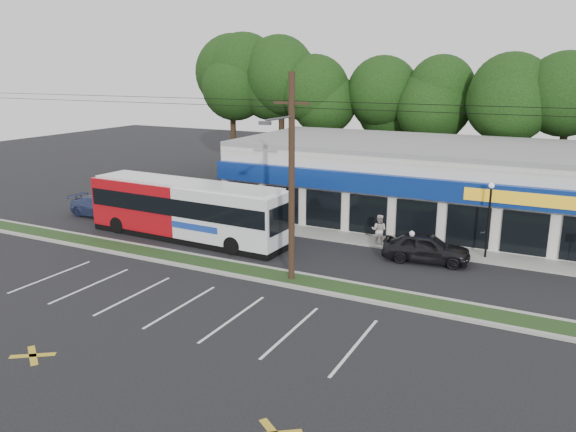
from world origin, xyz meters
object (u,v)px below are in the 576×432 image
(utility_pole, at_px, (288,172))
(pedestrian_a, at_px, (411,246))
(car_dark, at_px, (426,248))
(lamp_post, at_px, (489,212))
(metrobus, at_px, (187,209))
(car_silver, at_px, (171,213))
(car_blue, at_px, (102,207))
(pedestrian_b, at_px, (379,230))

(utility_pole, distance_m, pedestrian_a, 8.54)
(utility_pole, height_order, pedestrian_a, utility_pole)
(car_dark, bearing_deg, lamp_post, -61.41)
(metrobus, height_order, car_silver, metrobus)
(lamp_post, bearing_deg, utility_pole, -136.05)
(utility_pole, bearing_deg, car_dark, 47.73)
(pedestrian_a, bearing_deg, car_dark, -164.29)
(lamp_post, height_order, car_blue, lamp_post)
(metrobus, bearing_deg, lamp_post, 16.50)
(metrobus, distance_m, car_blue, 8.83)
(utility_pole, height_order, lamp_post, utility_pole)
(car_dark, height_order, car_blue, car_dark)
(utility_pole, bearing_deg, car_blue, 163.64)
(metrobus, relative_size, car_dark, 2.89)
(metrobus, height_order, pedestrian_b, metrobus)
(car_dark, relative_size, pedestrian_a, 2.67)
(metrobus, height_order, car_dark, metrobus)
(utility_pole, xyz_separation_m, metrobus, (-8.75, 3.57, -3.53))
(lamp_post, height_order, pedestrian_b, lamp_post)
(metrobus, bearing_deg, utility_pole, -19.98)
(metrobus, xyz_separation_m, car_silver, (-3.25, 2.50, -1.20))
(pedestrian_a, bearing_deg, metrobus, -0.61)
(lamp_post, xyz_separation_m, car_dark, (-2.80, -1.97, -1.88))
(car_dark, bearing_deg, metrobus, 92.86)
(car_blue, bearing_deg, utility_pole, -104.72)
(metrobus, height_order, car_blue, metrobus)
(utility_pole, relative_size, car_dark, 10.83)
(utility_pole, height_order, metrobus, utility_pole)
(car_silver, distance_m, pedestrian_b, 14.24)
(utility_pole, relative_size, car_silver, 12.02)
(utility_pole, bearing_deg, pedestrian_a, 50.25)
(metrobus, xyz_separation_m, car_dark, (14.11, 2.33, -1.10))
(utility_pole, distance_m, lamp_post, 11.67)
(utility_pole, height_order, car_dark, utility_pole)
(utility_pole, distance_m, metrobus, 10.09)
(car_dark, height_order, pedestrian_a, pedestrian_a)
(pedestrian_a, bearing_deg, car_silver, -10.84)
(car_silver, bearing_deg, car_blue, 102.31)
(metrobus, bearing_deg, pedestrian_a, 10.70)
(utility_pole, distance_m, pedestrian_b, 9.06)
(car_silver, bearing_deg, car_dark, -88.58)
(car_dark, height_order, car_silver, car_dark)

